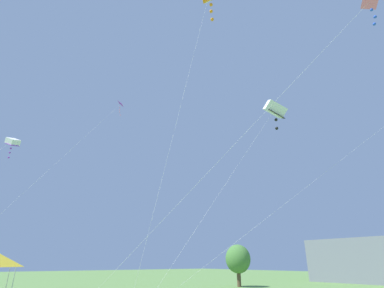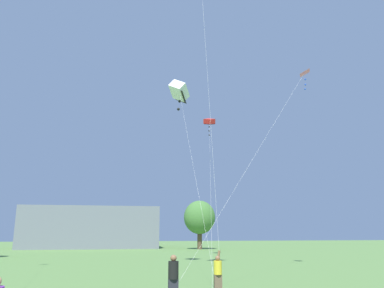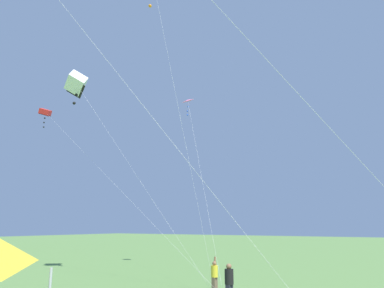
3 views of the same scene
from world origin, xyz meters
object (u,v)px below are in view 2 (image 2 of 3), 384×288
person_black_shirt (173,276)px  person_yellow_shirt (218,271)px  kite_red_box_4 (209,122)px  kite_pink_delta_5 (304,74)px  kite_white_box_2 (179,91)px

person_black_shirt → person_yellow_shirt: bearing=98.2°
person_yellow_shirt → person_black_shirt: bearing=-106.2°
person_black_shirt → kite_red_box_4: kite_red_box_4 is taller
person_yellow_shirt → person_black_shirt: 3.13m
person_black_shirt → kite_pink_delta_5: bearing=97.2°
kite_red_box_4 → kite_pink_delta_5: (4.09, -15.11, -0.30)m
person_yellow_shirt → kite_red_box_4: kite_red_box_4 is taller
kite_red_box_4 → kite_pink_delta_5: 15.66m
kite_white_box_2 → kite_pink_delta_5: (9.22, -4.62, 0.32)m
person_yellow_shirt → kite_white_box_2: 18.21m
person_yellow_shirt → kite_red_box_4: 27.18m
person_yellow_shirt → kite_pink_delta_5: size_ratio=0.12×
person_yellow_shirt → person_black_shirt: (-2.37, -2.05, 0.07)m
person_yellow_shirt → kite_red_box_4: (5.04, 22.62, 14.19)m
person_yellow_shirt → kite_red_box_4: bearing=110.5°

